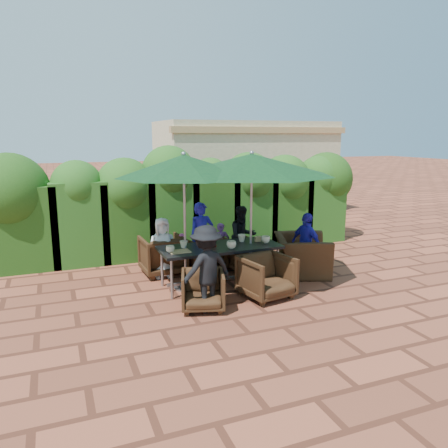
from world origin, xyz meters
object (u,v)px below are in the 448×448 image
object	(u,v)px
chair_far_mid	(203,252)
chair_near_left	(203,289)
umbrella_left	(184,166)
chair_end_right	(302,249)
umbrella_right	(252,165)
dining_table	(220,250)
chair_far_right	(239,251)
chair_near_right	(267,275)
chair_far_left	(163,253)

from	to	relation	value
chair_far_mid	chair_near_left	size ratio (longest dim) A/B	1.15
umbrella_left	chair_end_right	distance (m)	2.96
umbrella_left	umbrella_right	bearing A→B (deg)	-4.18
dining_table	chair_far_right	size ratio (longest dim) A/B	3.21
chair_near_right	chair_far_left	bearing A→B (deg)	113.74
chair_far_left	chair_far_mid	world-z (taller)	chair_far_left
chair_far_left	chair_far_right	size ratio (longest dim) A/B	1.23
dining_table	umbrella_left	xyz separation A→B (m)	(-0.64, 0.08, 1.54)
chair_near_left	chair_near_right	distance (m)	1.19
chair_near_left	chair_near_right	bearing A→B (deg)	21.70
chair_far_mid	chair_near_left	xyz separation A→B (m)	(-0.67, -1.95, -0.05)
umbrella_left	chair_near_right	xyz separation A→B (m)	(1.16, -0.95, -1.81)
chair_near_left	chair_far_mid	bearing A→B (deg)	88.21
dining_table	umbrella_right	distance (m)	1.66
dining_table	chair_far_mid	xyz separation A→B (m)	(0.00, 0.99, -0.28)
umbrella_left	chair_near_right	size ratio (longest dim) A/B	3.04
umbrella_left	chair_far_left	distance (m)	2.05
dining_table	chair_near_right	xyz separation A→B (m)	(0.52, -0.87, -0.27)
chair_far_mid	chair_far_right	distance (m)	0.77
umbrella_right	chair_far_right	bearing A→B (deg)	80.26
umbrella_left	chair_near_left	distance (m)	2.14
dining_table	chair_end_right	world-z (taller)	chair_end_right
chair_far_mid	chair_near_left	distance (m)	2.07
umbrella_right	chair_end_right	xyz separation A→B (m)	(1.18, 0.09, -1.71)
umbrella_left	chair_far_mid	world-z (taller)	umbrella_left
chair_near_left	dining_table	bearing A→B (deg)	72.59
chair_far_left	umbrella_right	bearing A→B (deg)	140.31
umbrella_left	chair_end_right	size ratio (longest dim) A/B	2.11
chair_far_mid	chair_far_right	xyz separation A→B (m)	(0.77, -0.09, -0.05)
chair_far_right	umbrella_right	bearing A→B (deg)	66.94
chair_near_right	umbrella_left	bearing A→B (deg)	129.85
umbrella_right	chair_end_right	bearing A→B (deg)	4.46
chair_near_left	umbrella_right	bearing A→B (deg)	53.80
chair_far_mid	chair_near_left	bearing A→B (deg)	56.23
chair_far_left	chair_far_right	bearing A→B (deg)	171.39
umbrella_right	chair_far_right	distance (m)	2.09
dining_table	umbrella_right	bearing A→B (deg)	-1.32
chair_end_right	umbrella_right	bearing A→B (deg)	116.16
chair_far_mid	chair_near_right	bearing A→B (deg)	90.61
chair_far_mid	chair_far_right	world-z (taller)	chair_far_mid
chair_far_right	dining_table	bearing A→B (deg)	36.17
chair_far_mid	chair_end_right	bearing A→B (deg)	138.02
dining_table	chair_end_right	distance (m)	1.80
umbrella_right	chair_far_mid	xyz separation A→B (m)	(-0.61, 1.00, -1.82)
chair_far_right	chair_near_left	distance (m)	2.35
umbrella_left	chair_near_right	world-z (taller)	umbrella_left
chair_far_left	umbrella_left	bearing A→B (deg)	97.76
chair_far_right	chair_near_right	size ratio (longest dim) A/B	0.85
chair_far_mid	umbrella_left	bearing A→B (deg)	39.98
chair_far_left	chair_near_left	world-z (taller)	chair_far_left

